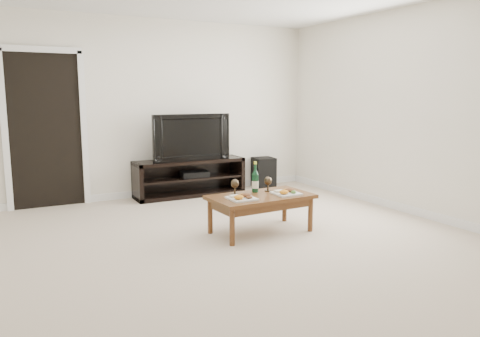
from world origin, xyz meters
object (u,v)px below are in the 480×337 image
at_px(media_console, 190,178).
at_px(coffee_table, 261,214).
at_px(television, 189,137).
at_px(subwoofer, 264,172).

xyz_separation_m(media_console, coffee_table, (-0.01, -2.14, -0.07)).
xyz_separation_m(media_console, television, (0.00, 0.00, 0.62)).
relative_size(television, subwoofer, 2.43).
height_order(media_console, coffee_table, media_console).
bearing_deg(television, media_console, 0.00).
relative_size(media_console, coffee_table, 1.48).
distance_m(television, coffee_table, 2.25).
xyz_separation_m(television, coffee_table, (-0.01, -2.14, -0.68)).
xyz_separation_m(subwoofer, coffee_table, (-1.33, -2.19, -0.03)).
height_order(media_console, television, television).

